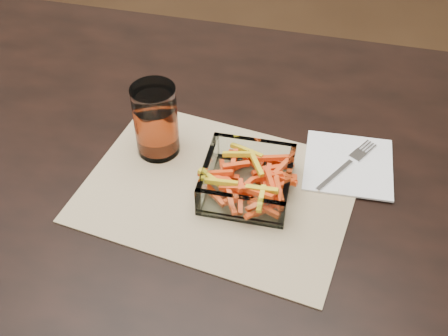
{
  "coord_description": "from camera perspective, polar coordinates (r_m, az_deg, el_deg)",
  "views": [
    {
      "loc": [
        0.31,
        -0.72,
        1.46
      ],
      "look_at": [
        0.15,
        -0.06,
        0.78
      ],
      "focal_mm": 45.0,
      "sensor_mm": 36.0,
      "label": 1
    }
  ],
  "objects": [
    {
      "name": "tumbler",
      "position": [
        1.0,
        -6.92,
        4.6
      ],
      "size": [
        0.08,
        0.08,
        0.14
      ],
      "color": "white",
      "rests_on": "placemat"
    },
    {
      "name": "napkin",
      "position": [
        1.03,
        12.53,
        0.37
      ],
      "size": [
        0.16,
        0.16,
        0.0
      ],
      "primitive_type": "cube",
      "rotation": [
        0.0,
        0.0,
        0.05
      ],
      "color": "white",
      "rests_on": "placemat"
    },
    {
      "name": "glass_bowl",
      "position": [
        0.95,
        2.37,
        -1.31
      ],
      "size": [
        0.15,
        0.15,
        0.06
      ],
      "rotation": [
        0.0,
        0.0,
        0.03
      ],
      "color": "white",
      "rests_on": "placemat"
    },
    {
      "name": "dining_table",
      "position": [
        1.12,
        -6.77,
        -0.82
      ],
      "size": [
        1.6,
        0.9,
        0.75
      ],
      "color": "black",
      "rests_on": "ground"
    },
    {
      "name": "fork",
      "position": [
        1.03,
        12.48,
        0.44
      ],
      "size": [
        0.1,
        0.15,
        0.0
      ],
      "rotation": [
        0.0,
        0.0,
        -0.53
      ],
      "color": "silver",
      "rests_on": "napkin"
    },
    {
      "name": "placemat",
      "position": [
        0.97,
        -0.58,
        -2.21
      ],
      "size": [
        0.49,
        0.39,
        0.0
      ],
      "primitive_type": "cube",
      "rotation": [
        0.0,
        0.0,
        -0.13
      ],
      "color": "tan",
      "rests_on": "dining_table"
    }
  ]
}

